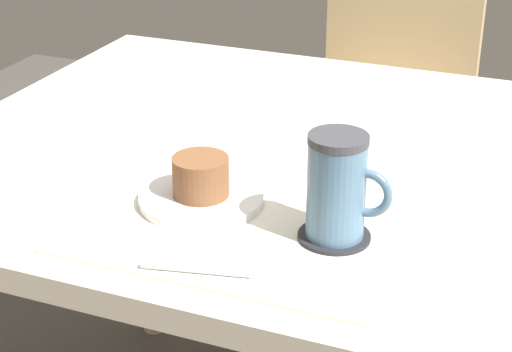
{
  "coord_description": "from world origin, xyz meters",
  "views": [
    {
      "loc": [
        0.32,
        -1.14,
        1.27
      ],
      "look_at": [
        -0.06,
        -0.21,
        0.79
      ],
      "focal_mm": 60.0,
      "sensor_mm": 36.0,
      "label": 1
    }
  ],
  "objects_px": {
    "pastry_plate": "(201,198)",
    "coffee_mug": "(338,186)",
    "wooden_chair": "(385,113)",
    "pastry": "(201,176)",
    "dining_table": "(341,199)"
  },
  "relations": [
    {
      "from": "pastry_plate",
      "to": "pastry",
      "type": "height_order",
      "value": "pastry"
    },
    {
      "from": "wooden_chair",
      "to": "pastry_plate",
      "type": "xyz_separation_m",
      "value": [
        -0.01,
        -1.01,
        0.24
      ]
    },
    {
      "from": "wooden_chair",
      "to": "pastry",
      "type": "relative_size",
      "value": 12.03
    },
    {
      "from": "wooden_chair",
      "to": "coffee_mug",
      "type": "height_order",
      "value": "wooden_chair"
    },
    {
      "from": "dining_table",
      "to": "wooden_chair",
      "type": "distance_m",
      "value": 0.82
    },
    {
      "from": "wooden_chair",
      "to": "pastry",
      "type": "bearing_deg",
      "value": 91.1
    },
    {
      "from": "pastry",
      "to": "coffee_mug",
      "type": "distance_m",
      "value": 0.2
    },
    {
      "from": "dining_table",
      "to": "pastry",
      "type": "bearing_deg",
      "value": -120.84
    },
    {
      "from": "wooden_chair",
      "to": "pastry",
      "type": "xyz_separation_m",
      "value": [
        -0.01,
        -1.01,
        0.28
      ]
    },
    {
      "from": "pastry",
      "to": "pastry_plate",
      "type": "bearing_deg",
      "value": 90.0
    },
    {
      "from": "wooden_chair",
      "to": "pastry_plate",
      "type": "height_order",
      "value": "wooden_chair"
    },
    {
      "from": "pastry_plate",
      "to": "pastry",
      "type": "distance_m",
      "value": 0.03
    },
    {
      "from": "pastry",
      "to": "wooden_chair",
      "type": "bearing_deg",
      "value": 89.29
    },
    {
      "from": "pastry_plate",
      "to": "pastry",
      "type": "xyz_separation_m",
      "value": [
        0.0,
        -0.0,
        0.03
      ]
    },
    {
      "from": "pastry_plate",
      "to": "coffee_mug",
      "type": "height_order",
      "value": "coffee_mug"
    }
  ]
}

